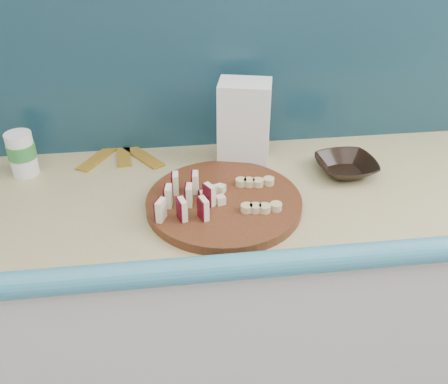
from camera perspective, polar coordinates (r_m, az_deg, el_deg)
name	(u,v)px	position (r m, az deg, el deg)	size (l,w,h in m)	color
kitchen_counter	(236,311)	(1.62, 1.43, -13.47)	(2.20, 0.63, 0.91)	silver
backsplash	(225,64)	(1.48, 0.14, 14.37)	(2.20, 0.02, 0.50)	teal
cutting_board	(224,203)	(1.26, 0.00, -1.23)	(0.39, 0.39, 0.02)	#45210E
apple_wedges	(185,197)	(1.22, -4.47, -0.59)	(0.14, 0.16, 0.05)	#F6EEC4
apple_chunks	(214,196)	(1.25, -1.14, -0.44)	(0.05, 0.06, 0.02)	#F3EDC3
banana_slices	(257,194)	(1.26, 3.84, -0.27)	(0.11, 0.15, 0.02)	#D3BB81
brown_bowl	(346,167)	(1.44, 13.75, 2.83)	(0.17, 0.17, 0.04)	black
flour_bag	(244,123)	(1.42, 2.31, 7.84)	(0.14, 0.10, 0.24)	white
canister	(22,153)	(1.49, -22.10, 4.16)	(0.08, 0.08, 0.12)	white
banana_peel	(122,155)	(1.53, -11.58, 4.20)	(0.25, 0.21, 0.01)	gold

